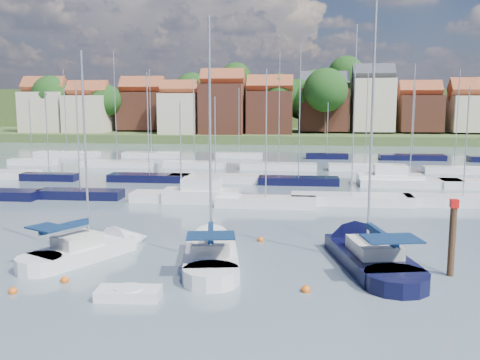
# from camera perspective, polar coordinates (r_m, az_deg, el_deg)

# --- Properties ---
(ground) EXTENTS (260.00, 260.00, 0.00)m
(ground) POSITION_cam_1_polar(r_m,az_deg,el_deg) (68.17, 3.34, 0.73)
(ground) COLOR #4E5D6A
(ground) RESTS_ON ground
(sailboat_left) EXTENTS (6.82, 9.62, 13.12)m
(sailboat_left) POSITION_cam_1_polar(r_m,az_deg,el_deg) (33.82, -15.05, -7.10)
(sailboat_left) COLOR silver
(sailboat_left) RESTS_ON ground
(sailboat_centre) EXTENTS (4.70, 11.43, 15.11)m
(sailboat_centre) POSITION_cam_1_polar(r_m,az_deg,el_deg) (32.33, -3.11, -7.56)
(sailboat_centre) COLOR silver
(sailboat_centre) RESTS_ON ground
(sailboat_navy) EXTENTS (5.74, 12.84, 17.18)m
(sailboat_navy) POSITION_cam_1_polar(r_m,az_deg,el_deg) (33.09, 12.80, -7.39)
(sailboat_navy) COLOR black
(sailboat_navy) RESTS_ON ground
(tender) EXTENTS (3.11, 1.61, 0.65)m
(tender) POSITION_cam_1_polar(r_m,az_deg,el_deg) (26.38, -11.80, -11.77)
(tender) COLOR silver
(tender) RESTS_ON ground
(timber_piling) EXTENTS (0.40, 0.40, 6.41)m
(timber_piling) POSITION_cam_1_polar(r_m,az_deg,el_deg) (30.83, 21.60, -7.51)
(timber_piling) COLOR #4C331E
(timber_piling) RESTS_ON ground
(buoy_b) EXTENTS (0.43, 0.43, 0.43)m
(buoy_b) POSITION_cam_1_polar(r_m,az_deg,el_deg) (28.79, -23.05, -11.06)
(buoy_b) COLOR #D85914
(buoy_b) RESTS_ON ground
(buoy_c) EXTENTS (0.44, 0.44, 0.44)m
(buoy_c) POSITION_cam_1_polar(r_m,az_deg,el_deg) (29.54, -18.19, -10.30)
(buoy_c) COLOR #D85914
(buoy_c) RESTS_ON ground
(buoy_d) EXTENTS (0.47, 0.47, 0.47)m
(buoy_d) POSITION_cam_1_polar(r_m,az_deg,el_deg) (26.97, 7.04, -11.75)
(buoy_d) COLOR #D85914
(buoy_d) RESTS_ON ground
(buoy_e) EXTENTS (0.41, 0.41, 0.41)m
(buoy_e) POSITION_cam_1_polar(r_m,az_deg,el_deg) (35.77, 2.23, -6.55)
(buoy_e) COLOR #D85914
(buoy_e) RESTS_ON ground
(marina_field) EXTENTS (79.62, 41.41, 15.93)m
(marina_field) POSITION_cam_1_polar(r_m,az_deg,el_deg) (63.23, 4.85, 0.49)
(marina_field) COLOR silver
(marina_field) RESTS_ON ground
(far_shore_town) EXTENTS (212.46, 90.00, 22.27)m
(far_shore_town) POSITION_cam_1_polar(r_m,az_deg,el_deg) (160.17, 5.90, 6.90)
(far_shore_town) COLOR #43572B
(far_shore_town) RESTS_ON ground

